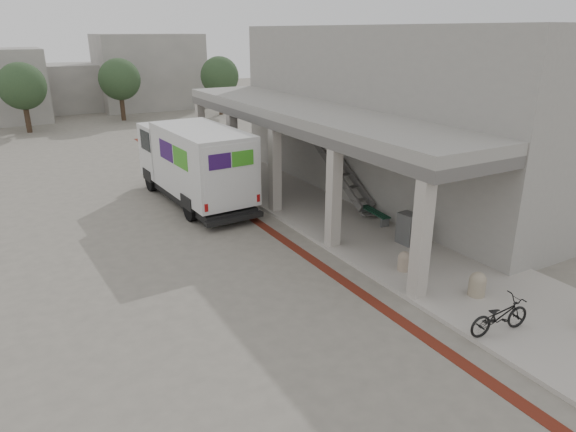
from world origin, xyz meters
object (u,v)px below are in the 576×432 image
fedex_truck (193,162)px  utility_cabinet (408,229)px  bicycle_black (500,316)px  bench (375,214)px

fedex_truck → utility_cabinet: size_ratio=7.31×
utility_cabinet → bicycle_black: bearing=-113.7°
fedex_truck → bicycle_black: (2.68, -13.15, -1.16)m
bench → bicycle_black: bearing=-101.2°
fedex_truck → bicycle_black: fedex_truck is taller
bench → utility_cabinet: bearing=-95.1°
bench → utility_cabinet: (-0.42, -2.23, 0.26)m
bench → utility_cabinet: size_ratio=1.54×
utility_cabinet → fedex_truck: bearing=114.8°
bench → bicycle_black: (-2.22, -7.36, 0.17)m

